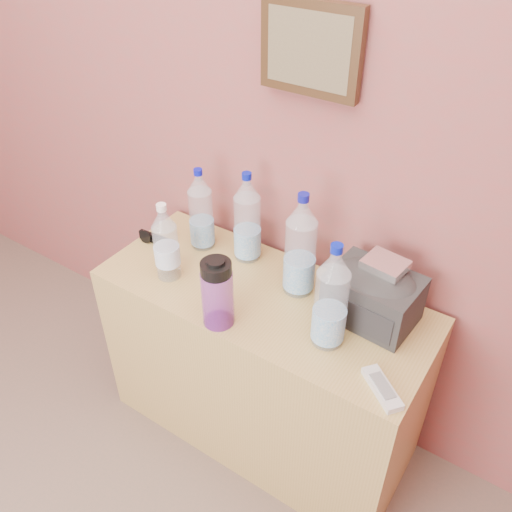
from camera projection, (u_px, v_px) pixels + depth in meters
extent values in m
plane|color=#994242|center=(265.00, 55.00, 1.57)|extent=(4.00, 0.00, 4.00)
cube|color=#A48156|center=(262.00, 366.00, 1.94)|extent=(1.10, 0.46, 0.69)
cylinder|color=silver|center=(201.00, 213.00, 1.87)|extent=(0.08, 0.08, 0.27)
cylinder|color=#090EBA|center=(198.00, 172.00, 1.77)|extent=(0.03, 0.03, 0.02)
cylinder|color=silver|center=(247.00, 222.00, 1.81)|extent=(0.09, 0.09, 0.29)
cylinder|color=#0814AA|center=(247.00, 176.00, 1.70)|extent=(0.03, 0.03, 0.02)
cylinder|color=silver|center=(300.00, 250.00, 1.66)|extent=(0.10, 0.10, 0.31)
cylinder|color=#101295|center=(304.00, 197.00, 1.55)|extent=(0.03, 0.03, 0.02)
cylinder|color=silver|center=(331.00, 302.00, 1.49)|extent=(0.09, 0.09, 0.30)
cylinder|color=#0818B2|center=(337.00, 249.00, 1.38)|extent=(0.03, 0.03, 0.02)
cylinder|color=#CEEEFF|center=(166.00, 246.00, 1.74)|extent=(0.08, 0.08, 0.24)
cylinder|color=white|center=(161.00, 207.00, 1.65)|extent=(0.03, 0.03, 0.02)
cylinder|color=purple|center=(218.00, 298.00, 1.58)|extent=(0.10, 0.10, 0.19)
cylinder|color=black|center=(216.00, 267.00, 1.51)|extent=(0.09, 0.09, 0.05)
cube|color=beige|center=(382.00, 388.00, 1.42)|extent=(0.15, 0.13, 0.02)
cube|color=silver|center=(385.00, 264.00, 1.55)|extent=(0.13, 0.11, 0.02)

